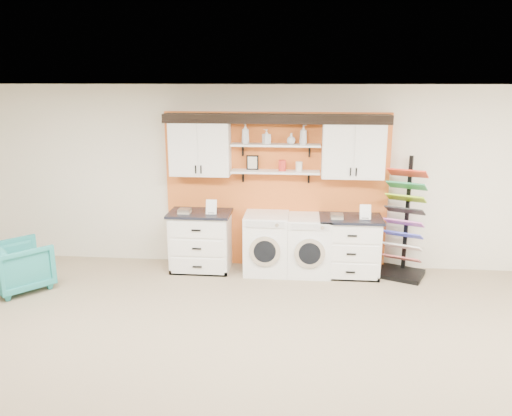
# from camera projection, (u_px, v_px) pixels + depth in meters

# --- Properties ---
(ceiling) EXTENTS (10.00, 10.00, 0.00)m
(ceiling) POSITION_uv_depth(u_px,v_px,m) (247.00, 90.00, 3.47)
(ceiling) COLOR white
(ceiling) RESTS_ON wall_back
(wall_back) EXTENTS (10.00, 0.00, 10.00)m
(wall_back) POSITION_uv_depth(u_px,v_px,m) (276.00, 178.00, 7.67)
(wall_back) COLOR beige
(wall_back) RESTS_ON floor
(accent_panel) EXTENTS (3.40, 0.07, 2.40)m
(accent_panel) POSITION_uv_depth(u_px,v_px,m) (276.00, 191.00, 7.69)
(accent_panel) COLOR orange
(accent_panel) RESTS_ON wall_back
(upper_cabinet_left) EXTENTS (0.90, 0.35, 0.84)m
(upper_cabinet_left) POSITION_uv_depth(u_px,v_px,m) (200.00, 147.00, 7.45)
(upper_cabinet_left) COLOR white
(upper_cabinet_left) RESTS_ON wall_back
(upper_cabinet_right) EXTENTS (0.90, 0.35, 0.84)m
(upper_cabinet_right) POSITION_uv_depth(u_px,v_px,m) (353.00, 149.00, 7.25)
(upper_cabinet_right) COLOR white
(upper_cabinet_right) RESTS_ON wall_back
(shelf_lower) EXTENTS (1.32, 0.28, 0.03)m
(shelf_lower) POSITION_uv_depth(u_px,v_px,m) (275.00, 172.00, 7.45)
(shelf_lower) COLOR white
(shelf_lower) RESTS_ON wall_back
(shelf_upper) EXTENTS (1.32, 0.28, 0.03)m
(shelf_upper) POSITION_uv_depth(u_px,v_px,m) (276.00, 145.00, 7.35)
(shelf_upper) COLOR white
(shelf_upper) RESTS_ON wall_back
(crown_molding) EXTENTS (3.30, 0.41, 0.13)m
(crown_molding) POSITION_uv_depth(u_px,v_px,m) (276.00, 118.00, 7.26)
(crown_molding) COLOR black
(crown_molding) RESTS_ON wall_back
(picture_frame) EXTENTS (0.18, 0.02, 0.22)m
(picture_frame) POSITION_uv_depth(u_px,v_px,m) (252.00, 163.00, 7.49)
(picture_frame) COLOR black
(picture_frame) RESTS_ON shelf_lower
(canister_red) EXTENTS (0.11, 0.11, 0.16)m
(canister_red) POSITION_uv_depth(u_px,v_px,m) (282.00, 166.00, 7.41)
(canister_red) COLOR red
(canister_red) RESTS_ON shelf_lower
(canister_cream) EXTENTS (0.10, 0.10, 0.14)m
(canister_cream) POSITION_uv_depth(u_px,v_px,m) (299.00, 166.00, 7.39)
(canister_cream) COLOR silver
(canister_cream) RESTS_ON shelf_lower
(base_cabinet_left) EXTENTS (0.94, 0.66, 0.92)m
(base_cabinet_left) POSITION_uv_depth(u_px,v_px,m) (201.00, 241.00, 7.66)
(base_cabinet_left) COLOR white
(base_cabinet_left) RESTS_ON floor
(base_cabinet_right) EXTENTS (0.92, 0.66, 0.90)m
(base_cabinet_right) POSITION_uv_depth(u_px,v_px,m) (349.00, 246.00, 7.46)
(base_cabinet_right) COLOR white
(base_cabinet_right) RESTS_ON floor
(washer) EXTENTS (0.65, 0.71, 0.91)m
(washer) POSITION_uv_depth(u_px,v_px,m) (266.00, 243.00, 7.57)
(washer) COLOR white
(washer) RESTS_ON floor
(dryer) EXTENTS (0.64, 0.71, 0.89)m
(dryer) POSITION_uv_depth(u_px,v_px,m) (309.00, 245.00, 7.52)
(dryer) COLOR white
(dryer) RESTS_ON floor
(sample_rack) EXTENTS (0.81, 0.76, 1.79)m
(sample_rack) POSITION_uv_depth(u_px,v_px,m) (403.00, 240.00, 7.40)
(sample_rack) COLOR black
(sample_rack) RESTS_ON floor
(armchair) EXTENTS (1.04, 1.04, 0.68)m
(armchair) POSITION_uv_depth(u_px,v_px,m) (20.00, 266.00, 6.97)
(armchair) COLOR teal
(armchair) RESTS_ON floor
(soap_bottle_a) EXTENTS (0.16, 0.16, 0.29)m
(soap_bottle_a) POSITION_uv_depth(u_px,v_px,m) (245.00, 134.00, 7.35)
(soap_bottle_a) COLOR silver
(soap_bottle_a) RESTS_ON shelf_upper
(soap_bottle_b) EXTENTS (0.14, 0.13, 0.21)m
(soap_bottle_b) POSITION_uv_depth(u_px,v_px,m) (266.00, 137.00, 7.33)
(soap_bottle_b) COLOR silver
(soap_bottle_b) RESTS_ON shelf_upper
(soap_bottle_c) EXTENTS (0.13, 0.13, 0.16)m
(soap_bottle_c) POSITION_uv_depth(u_px,v_px,m) (291.00, 139.00, 7.30)
(soap_bottle_c) COLOR silver
(soap_bottle_c) RESTS_ON shelf_upper
(soap_bottle_d) EXTENTS (0.15, 0.15, 0.28)m
(soap_bottle_d) POSITION_uv_depth(u_px,v_px,m) (303.00, 135.00, 7.27)
(soap_bottle_d) COLOR silver
(soap_bottle_d) RESTS_ON shelf_upper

